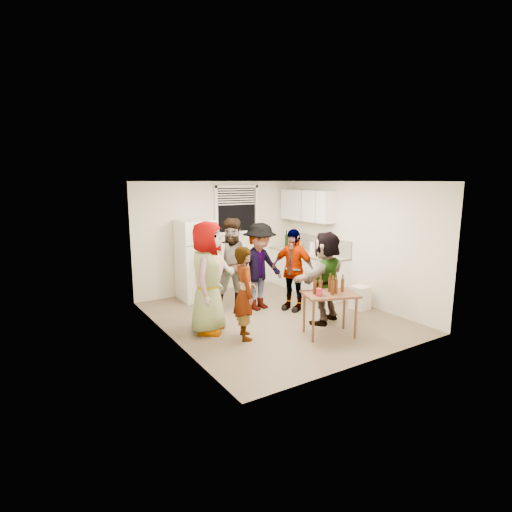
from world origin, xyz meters
TOP-DOWN VIEW (x-y plane):
  - room at (0.00, 0.00)m, footprint 4.00×4.50m
  - window at (0.45, 2.21)m, footprint 1.12×0.10m
  - refrigerator at (-0.75, 1.88)m, footprint 0.70×0.70m
  - counter_lower at (1.70, 1.15)m, footprint 0.60×2.20m
  - countertop at (1.70, 1.15)m, footprint 0.64×2.22m
  - backsplash at (1.99, 1.15)m, footprint 0.03×2.20m
  - upper_cabinets at (1.83, 1.35)m, footprint 0.34×1.60m
  - kettle at (1.65, 1.47)m, footprint 0.24×0.20m
  - paper_towel at (1.68, 0.95)m, footprint 0.12×0.12m
  - wine_bottle at (1.75, 2.03)m, footprint 0.08×0.08m
  - beer_bottle_counter at (1.60, 0.70)m, footprint 0.06×0.06m
  - blue_cup at (1.61, 0.49)m, footprint 0.10×0.10m
  - picture_frame at (1.92, 1.74)m, footprint 0.02×0.20m
  - trash_bin at (1.72, -0.50)m, footprint 0.34×0.34m
  - serving_table at (0.25, -1.21)m, footprint 0.99×0.82m
  - beer_bottle_table at (0.48, -1.25)m, footprint 0.06×0.06m
  - red_cup at (-0.01, -1.23)m, footprint 0.09×0.09m
  - guest_grey at (-1.36, -0.00)m, footprint 2.03×1.90m
  - guest_stripe at (-0.97, -0.57)m, footprint 1.60×1.00m
  - guest_back_left at (-0.42, 0.75)m, footprint 1.45×2.00m
  - guest_back_right at (0.02, 0.56)m, footprint 1.41×1.89m
  - guest_black at (0.55, 0.19)m, footprint 1.85×1.50m
  - guest_orange at (0.62, -0.68)m, footprint 2.02×2.09m

SIDE VIEW (x-z plane):
  - room at x=0.00m, z-range -1.25..1.25m
  - serving_table at x=0.25m, z-range -0.36..0.36m
  - guest_grey at x=-1.36m, z-range -0.30..0.30m
  - guest_stripe at x=-0.97m, z-range -0.18..0.18m
  - guest_back_left at x=-0.42m, z-range -0.34..0.34m
  - guest_back_right at x=0.02m, z-range -0.32..0.32m
  - guest_black at x=0.55m, z-range -0.20..0.20m
  - guest_orange at x=0.62m, z-range -0.24..0.24m
  - trash_bin at x=1.72m, z-range 0.02..0.48m
  - counter_lower at x=1.70m, z-range 0.00..0.86m
  - beer_bottle_table at x=0.48m, z-range 0.61..0.83m
  - red_cup at x=-0.01m, z-range 0.66..0.78m
  - refrigerator at x=-0.75m, z-range 0.00..1.70m
  - countertop at x=1.70m, z-range 0.86..0.90m
  - paper_towel at x=1.68m, z-range 0.77..1.03m
  - wine_bottle at x=1.75m, z-range 0.75..1.05m
  - kettle at x=1.65m, z-range 0.80..1.00m
  - beer_bottle_counter at x=1.60m, z-range 0.79..1.01m
  - blue_cup at x=1.61m, z-range 0.83..0.97m
  - picture_frame at x=1.92m, z-range 0.90..1.06m
  - backsplash at x=1.99m, z-range 0.90..1.26m
  - window at x=0.45m, z-range 1.32..2.38m
  - upper_cabinets at x=1.83m, z-range 1.60..2.30m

